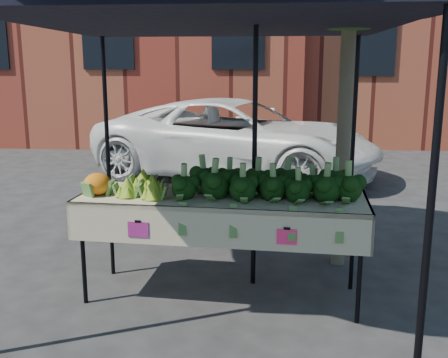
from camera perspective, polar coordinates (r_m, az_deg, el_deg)
ground at (r=4.49m, az=2.17°, el=-13.56°), size 90.00×90.00×0.00m
table at (r=4.47m, az=-0.21°, el=-7.46°), size 2.45×0.98×0.90m
canopy at (r=4.62m, az=-0.93°, el=4.96°), size 3.16×3.16×2.74m
broccoli_heap at (r=4.31m, az=4.58°, el=0.04°), size 1.57×0.60×0.29m
romanesco_cluster at (r=4.45m, az=-8.75°, el=-0.13°), size 0.46×0.60×0.23m
cauliflower_pair at (r=4.47m, az=-13.79°, el=-0.42°), size 0.23×0.23×0.20m
vehicle at (r=9.22m, az=1.51°, el=15.83°), size 2.03×2.65×5.07m
street_tree at (r=5.10m, az=13.45°, el=12.50°), size 2.04×2.04×4.01m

